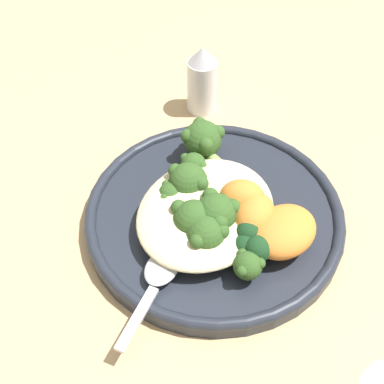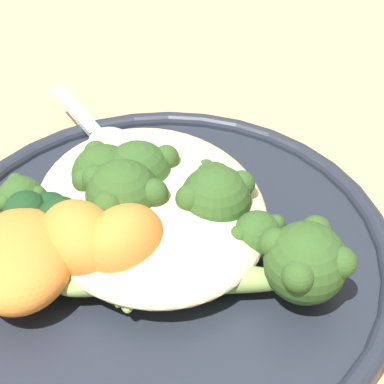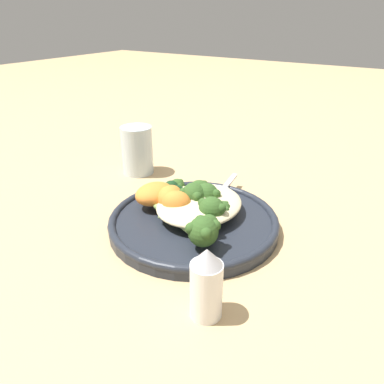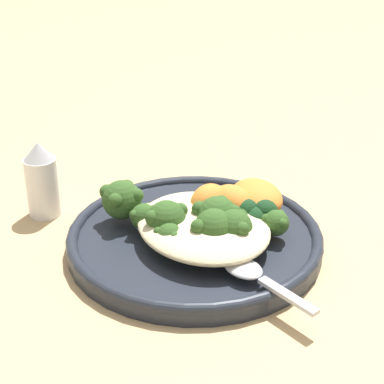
% 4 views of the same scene
% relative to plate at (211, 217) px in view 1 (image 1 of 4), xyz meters
% --- Properties ---
extents(ground_plane, '(4.00, 4.00, 0.00)m').
position_rel_plate_xyz_m(ground_plane, '(0.00, -0.00, -0.01)').
color(ground_plane, tan).
extents(plate, '(0.26, 0.26, 0.02)m').
position_rel_plate_xyz_m(plate, '(0.00, 0.00, 0.00)').
color(plate, '#232833').
rests_on(plate, ground_plane).
extents(quinoa_mound, '(0.15, 0.12, 0.02)m').
position_rel_plate_xyz_m(quinoa_mound, '(-0.01, -0.01, 0.02)').
color(quinoa_mound, beige).
rests_on(quinoa_mound, plate).
extents(broccoli_stalk_0, '(0.07, 0.12, 0.04)m').
position_rel_plate_xyz_m(broccoli_stalk_0, '(0.06, 0.04, 0.03)').
color(broccoli_stalk_0, '#8EB25B').
rests_on(broccoli_stalk_0, plate).
extents(broccoli_stalk_1, '(0.03, 0.12, 0.03)m').
position_rel_plate_xyz_m(broccoli_stalk_1, '(0.03, 0.01, 0.02)').
color(broccoli_stalk_1, '#8EB25B').
rests_on(broccoli_stalk_1, plate).
extents(broccoli_stalk_2, '(0.05, 0.09, 0.04)m').
position_rel_plate_xyz_m(broccoli_stalk_2, '(0.00, 0.02, 0.03)').
color(broccoli_stalk_2, '#8EB25B').
rests_on(broccoli_stalk_2, plate).
extents(broccoli_stalk_3, '(0.07, 0.09, 0.03)m').
position_rel_plate_xyz_m(broccoli_stalk_3, '(-0.00, 0.02, 0.02)').
color(broccoli_stalk_3, '#8EB25B').
rests_on(broccoli_stalk_3, plate).
extents(broccoli_stalk_4, '(0.10, 0.07, 0.04)m').
position_rel_plate_xyz_m(broccoli_stalk_4, '(-0.02, -0.00, 0.03)').
color(broccoli_stalk_4, '#8EB25B').
rests_on(broccoli_stalk_4, plate).
extents(broccoli_stalk_5, '(0.09, 0.05, 0.04)m').
position_rel_plate_xyz_m(broccoli_stalk_5, '(-0.01, -0.02, 0.03)').
color(broccoli_stalk_5, '#8EB25B').
rests_on(broccoli_stalk_5, plate).
extents(broccoli_stalk_6, '(0.09, 0.04, 0.04)m').
position_rel_plate_xyz_m(broccoli_stalk_6, '(-0.03, -0.02, 0.03)').
color(broccoli_stalk_6, '#8EB25B').
rests_on(broccoli_stalk_6, plate).
extents(broccoli_stalk_7, '(0.10, 0.06, 0.03)m').
position_rel_plate_xyz_m(broccoli_stalk_7, '(-0.03, -0.06, 0.02)').
color(broccoli_stalk_7, '#8EB25B').
rests_on(broccoli_stalk_7, plate).
extents(sweet_potato_chunk_0, '(0.05, 0.06, 0.04)m').
position_rel_plate_xyz_m(sweet_potato_chunk_0, '(0.01, -0.03, 0.03)').
color(sweet_potato_chunk_0, orange).
rests_on(sweet_potato_chunk_0, plate).
extents(sweet_potato_chunk_1, '(0.06, 0.05, 0.04)m').
position_rel_plate_xyz_m(sweet_potato_chunk_1, '(0.01, -0.04, 0.03)').
color(sweet_potato_chunk_1, orange).
rests_on(sweet_potato_chunk_1, plate).
extents(sweet_potato_chunk_2, '(0.05, 0.05, 0.03)m').
position_rel_plate_xyz_m(sweet_potato_chunk_2, '(0.01, -0.03, 0.03)').
color(sweet_potato_chunk_2, orange).
rests_on(sweet_potato_chunk_2, plate).
extents(sweet_potato_chunk_3, '(0.08, 0.07, 0.03)m').
position_rel_plate_xyz_m(sweet_potato_chunk_3, '(0.01, -0.08, 0.03)').
color(sweet_potato_chunk_3, orange).
rests_on(sweet_potato_chunk_3, plate).
extents(kale_tuft, '(0.04, 0.04, 0.03)m').
position_rel_plate_xyz_m(kale_tuft, '(-0.02, -0.06, 0.03)').
color(kale_tuft, '#193D1E').
rests_on(kale_tuft, plate).
extents(spoon, '(0.11, 0.04, 0.01)m').
position_rel_plate_xyz_m(spoon, '(-0.09, -0.01, 0.01)').
color(spoon, silver).
rests_on(spoon, plate).
extents(salt_shaker, '(0.04, 0.04, 0.09)m').
position_rel_plate_xyz_m(salt_shaker, '(0.15, 0.11, 0.03)').
color(salt_shaker, white).
rests_on(salt_shaker, ground_plane).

